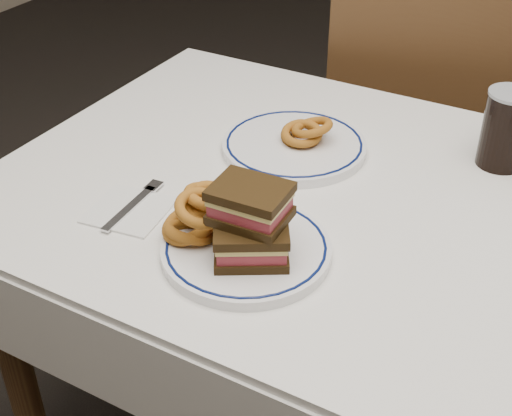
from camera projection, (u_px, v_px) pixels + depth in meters
The scene contains 10 objects.
dining_table at pixel (352, 250), 1.27m from camera, with size 1.27×0.87×0.75m.
chair_far at pixel (417, 123), 1.90m from camera, with size 0.54×0.54×0.98m.
main_plate at pixel (246, 249), 1.08m from camera, with size 0.26×0.26×0.02m.
reuben_sandwich at pixel (251, 223), 1.03m from camera, with size 0.14×0.13×0.11m.
onion_rings_main at pixel (201, 213), 1.08m from camera, with size 0.12×0.12×0.10m.
ketchup_ramekin at pixel (247, 194), 1.16m from camera, with size 0.05×0.05×0.03m.
beer_mug at pixel (508, 129), 1.26m from camera, with size 0.13×0.09×0.14m.
far_plate at pixel (294, 146), 1.34m from camera, with size 0.27×0.27×0.02m.
onion_rings_far at pixel (305, 132), 1.33m from camera, with size 0.10×0.09×0.06m.
napkin_fork at pixel (130, 209), 1.18m from camera, with size 0.14×0.16×0.01m.
Camera 1 is at (0.34, -0.96, 1.42)m, focal length 50.00 mm.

